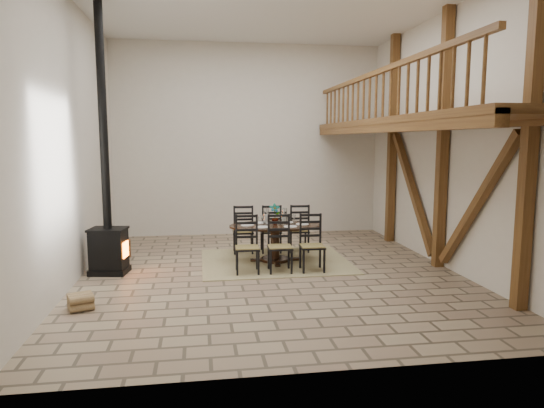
{
  "coord_description": "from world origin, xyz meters",
  "views": [
    {
      "loc": [
        -1.3,
        -8.85,
        2.5
      ],
      "look_at": [
        0.09,
        0.4,
        1.27
      ],
      "focal_mm": 32.0,
      "sensor_mm": 36.0,
      "label": 1
    }
  ],
  "objects": [
    {
      "name": "log_stack",
      "position": [
        -3.09,
        -1.55,
        0.12
      ],
      "size": [
        0.45,
        0.45,
        0.24
      ],
      "rotation": [
        0.0,
        0.0,
        0.38
      ],
      "color": "#9D7E57",
      "rests_on": "ground"
    },
    {
      "name": "dining_table",
      "position": [
        0.22,
        0.84,
        0.41
      ],
      "size": [
        1.93,
        2.16,
        1.21
      ],
      "rotation": [
        0.0,
        0.0,
        -0.04
      ],
      "color": "black",
      "rests_on": "ground"
    },
    {
      "name": "rug",
      "position": [
        0.22,
        0.84,
        0.01
      ],
      "size": [
        3.0,
        2.5,
        0.02
      ],
      "primitive_type": "cube",
      "color": "tan",
      "rests_on": "ground"
    },
    {
      "name": "log_basket",
      "position": [
        -3.08,
        1.71,
        0.21
      ],
      "size": [
        0.58,
        0.58,
        0.48
      ],
      "rotation": [
        0.0,
        0.0,
        0.19
      ],
      "color": "brown",
      "rests_on": "ground"
    },
    {
      "name": "room_shell",
      "position": [
        1.19,
        0.0,
        3.01
      ],
      "size": [
        7.02,
        8.02,
        5.01
      ],
      "color": "silver",
      "rests_on": "ground"
    },
    {
      "name": "ground",
      "position": [
        0.0,
        0.0,
        0.0
      ],
      "size": [
        8.0,
        8.0,
        0.0
      ],
      "primitive_type": "plane",
      "color": "#988465",
      "rests_on": "ground"
    },
    {
      "name": "wood_stove",
      "position": [
        -3.01,
        0.43,
        1.12
      ],
      "size": [
        0.75,
        0.62,
        5.0
      ],
      "rotation": [
        0.0,
        0.0,
        -0.17
      ],
      "color": "black",
      "rests_on": "ground"
    }
  ]
}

